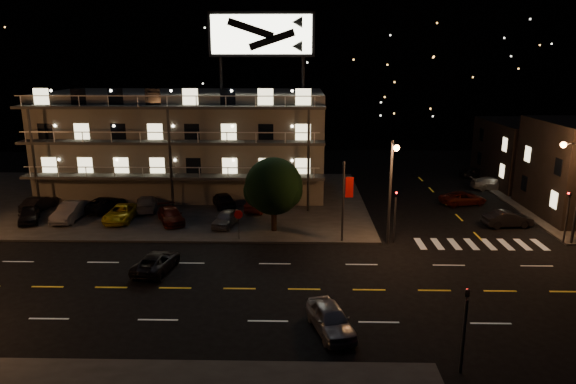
{
  "coord_description": "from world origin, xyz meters",
  "views": [
    {
      "loc": [
        1.63,
        -29.08,
        13.81
      ],
      "look_at": [
        0.83,
        8.0,
        4.11
      ],
      "focal_mm": 32.0,
      "sensor_mm": 36.0,
      "label": 1
    }
  ],
  "objects_px": {
    "road_car_west": "(156,262)",
    "road_car_east": "(331,319)",
    "side_car_0": "(508,219)",
    "lot_car_4": "(226,218)",
    "tree": "(273,188)",
    "lot_car_2": "(121,213)",
    "lot_car_7": "(147,203)"
  },
  "relations": [
    {
      "from": "tree",
      "to": "road_car_east",
      "type": "height_order",
      "value": "tree"
    },
    {
      "from": "road_car_west",
      "to": "tree",
      "type": "bearing_deg",
      "value": -124.17
    },
    {
      "from": "side_car_0",
      "to": "road_car_west",
      "type": "distance_m",
      "value": 28.87
    },
    {
      "from": "lot_car_2",
      "to": "lot_car_7",
      "type": "height_order",
      "value": "lot_car_7"
    },
    {
      "from": "road_car_west",
      "to": "road_car_east",
      "type": "bearing_deg",
      "value": 154.18
    },
    {
      "from": "lot_car_4",
      "to": "road_car_east",
      "type": "relative_size",
      "value": 0.89
    },
    {
      "from": "lot_car_2",
      "to": "road_car_west",
      "type": "distance_m",
      "value": 12.03
    },
    {
      "from": "lot_car_2",
      "to": "lot_car_4",
      "type": "distance_m",
      "value": 9.35
    },
    {
      "from": "tree",
      "to": "lot_car_2",
      "type": "xyz_separation_m",
      "value": [
        -13.34,
        2.42,
        -2.94
      ]
    },
    {
      "from": "lot_car_2",
      "to": "road_car_west",
      "type": "height_order",
      "value": "lot_car_2"
    },
    {
      "from": "lot_car_4",
      "to": "side_car_0",
      "type": "height_order",
      "value": "lot_car_4"
    },
    {
      "from": "lot_car_7",
      "to": "side_car_0",
      "type": "height_order",
      "value": "lot_car_7"
    },
    {
      "from": "side_car_0",
      "to": "road_car_east",
      "type": "xyz_separation_m",
      "value": [
        -15.95,
        -17.52,
        0.05
      ]
    },
    {
      "from": "lot_car_4",
      "to": "road_car_east",
      "type": "height_order",
      "value": "road_car_east"
    },
    {
      "from": "road_car_east",
      "to": "lot_car_4",
      "type": "bearing_deg",
      "value": 98.86
    },
    {
      "from": "lot_car_2",
      "to": "road_car_east",
      "type": "relative_size",
      "value": 1.12
    },
    {
      "from": "tree",
      "to": "lot_car_4",
      "type": "relative_size",
      "value": 1.61
    },
    {
      "from": "lot_car_4",
      "to": "road_car_west",
      "type": "height_order",
      "value": "lot_car_4"
    },
    {
      "from": "tree",
      "to": "lot_car_2",
      "type": "relative_size",
      "value": 1.29
    },
    {
      "from": "road_car_east",
      "to": "side_car_0",
      "type": "bearing_deg",
      "value": 31.72
    },
    {
      "from": "lot_car_4",
      "to": "side_car_0",
      "type": "bearing_deg",
      "value": 13.64
    },
    {
      "from": "road_car_east",
      "to": "lot_car_7",
      "type": "bearing_deg",
      "value": 110.62
    },
    {
      "from": "lot_car_4",
      "to": "side_car_0",
      "type": "xyz_separation_m",
      "value": [
        23.76,
        0.63,
        -0.12
      ]
    },
    {
      "from": "road_car_east",
      "to": "road_car_west",
      "type": "distance_m",
      "value": 13.53
    },
    {
      "from": "lot_car_7",
      "to": "road_car_east",
      "type": "bearing_deg",
      "value": 114.41
    },
    {
      "from": "lot_car_2",
      "to": "road_car_west",
      "type": "relative_size",
      "value": 1.05
    },
    {
      "from": "lot_car_2",
      "to": "lot_car_7",
      "type": "relative_size",
      "value": 1.01
    },
    {
      "from": "lot_car_4",
      "to": "lot_car_7",
      "type": "relative_size",
      "value": 0.8
    },
    {
      "from": "lot_car_7",
      "to": "road_car_east",
      "type": "relative_size",
      "value": 1.11
    },
    {
      "from": "side_car_0",
      "to": "road_car_east",
      "type": "distance_m",
      "value": 23.69
    },
    {
      "from": "lot_car_7",
      "to": "road_car_west",
      "type": "relative_size",
      "value": 1.04
    },
    {
      "from": "lot_car_2",
      "to": "road_car_east",
      "type": "bearing_deg",
      "value": -46.97
    }
  ]
}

